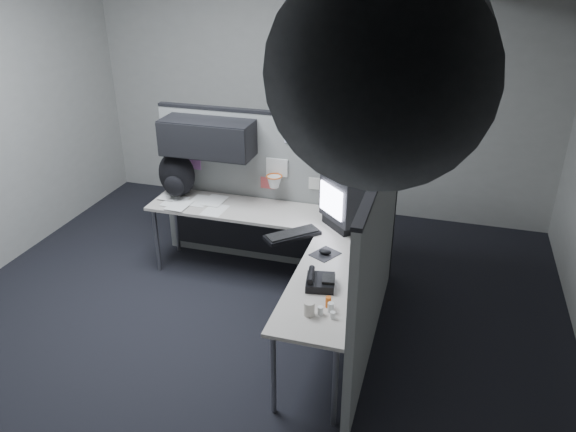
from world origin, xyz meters
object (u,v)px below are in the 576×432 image
(desk, at_px, (279,237))
(backpack, at_px, (177,175))
(keyboard, at_px, (292,235))
(phone, at_px, (320,281))
(monitor, at_px, (352,199))

(desk, height_order, backpack, backpack)
(keyboard, distance_m, backpack, 1.49)
(backpack, bearing_deg, phone, -29.37)
(keyboard, height_order, backpack, backpack)
(desk, distance_m, phone, 1.07)
(desk, relative_size, phone, 8.72)
(monitor, distance_m, phone, 1.12)
(phone, bearing_deg, desk, 124.21)
(keyboard, xyz_separation_m, phone, (0.42, -0.71, 0.02))
(monitor, relative_size, keyboard, 1.28)
(desk, bearing_deg, phone, -55.93)
(monitor, xyz_separation_m, keyboard, (-0.45, -0.39, -0.24))
(desk, xyz_separation_m, keyboard, (0.17, -0.17, 0.14))
(monitor, bearing_deg, backpack, 175.49)
(keyboard, distance_m, phone, 0.82)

